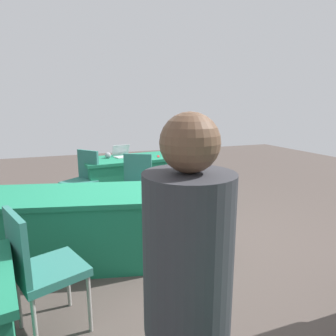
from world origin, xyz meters
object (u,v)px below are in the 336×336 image
at_px(table_foreground, 135,178).
at_px(chair_by_pillar, 39,265).
at_px(chair_tucked_right, 83,177).
at_px(yarn_ball, 108,155).
at_px(scissors_red, 158,156).
at_px(chair_aisle, 185,203).
at_px(person_presenter, 187,300).
at_px(chair_near_front, 200,175).
at_px(table_mid_left, 67,227).
at_px(laptop_silver, 123,155).
at_px(chair_tucked_left, 136,183).

bearing_deg(table_foreground, chair_by_pillar, 63.84).
bearing_deg(chair_tucked_right, yarn_ball, -85.69).
height_order(chair_tucked_right, chair_by_pillar, chair_by_pillar).
xyz_separation_m(yarn_ball, scissors_red, (-0.87, 0.15, -0.05)).
xyz_separation_m(chair_aisle, person_presenter, (0.88, 1.99, 0.34)).
distance_m(chair_aisle, scissors_red, 2.03).
height_order(chair_near_front, scissors_red, chair_near_front).
bearing_deg(person_presenter, table_foreground, 163.30).
xyz_separation_m(table_mid_left, chair_tucked_right, (-0.30, -1.49, 0.17)).
relative_size(chair_tucked_right, laptop_silver, 2.58).
bearing_deg(yarn_ball, person_presenter, 84.69).
bearing_deg(laptop_silver, person_presenter, 68.64).
distance_m(chair_tucked_right, person_presenter, 3.71).
bearing_deg(table_foreground, person_presenter, 78.43).
bearing_deg(chair_tucked_right, chair_by_pillar, 130.24).
relative_size(chair_near_front, chair_by_pillar, 1.01).
bearing_deg(table_foreground, yarn_ball, -7.28).
bearing_deg(chair_aisle, chair_tucked_right, -140.76).
bearing_deg(chair_tucked_right, scissors_red, -116.56).
bearing_deg(scissors_red, chair_by_pillar, -15.38).
height_order(chair_aisle, yarn_ball, chair_aisle).
relative_size(table_foreground, table_mid_left, 0.92).
bearing_deg(chair_aisle, chair_tucked_left, -157.75).
bearing_deg(table_foreground, chair_near_front, 131.99).
bearing_deg(chair_tucked_left, chair_by_pillar, 85.43).
height_order(chair_tucked_right, scissors_red, chair_tucked_right).
bearing_deg(chair_aisle, yarn_ball, -157.22).
height_order(chair_tucked_left, yarn_ball, chair_tucked_left).
relative_size(table_foreground, chair_aisle, 1.93).
bearing_deg(table_foreground, chair_tucked_left, 77.05).
bearing_deg(scissors_red, table_foreground, -85.24).
distance_m(table_foreground, chair_near_front, 1.25).
bearing_deg(chair_near_front, chair_aisle, -0.68).
bearing_deg(chair_by_pillar, chair_tucked_left, 128.14).
relative_size(table_mid_left, chair_tucked_right, 2.11).
relative_size(person_presenter, scissors_red, 9.04).
relative_size(table_mid_left, person_presenter, 1.25).
bearing_deg(yarn_ball, chair_near_front, 142.57).
distance_m(chair_near_front, scissors_red, 0.94).
bearing_deg(chair_by_pillar, table_mid_left, 147.96).
bearing_deg(table_mid_left, chair_by_pillar, 78.38).
bearing_deg(table_foreground, laptop_silver, -29.21).
height_order(chair_tucked_left, chair_aisle, chair_aisle).
height_order(chair_tucked_left, person_presenter, person_presenter).
distance_m(table_mid_left, chair_aisle, 1.30).
distance_m(table_foreground, laptop_silver, 0.46).
relative_size(table_mid_left, chair_near_front, 2.07).
bearing_deg(person_presenter, chair_tucked_right, 176.22).
bearing_deg(chair_near_front, chair_by_pillar, -15.24).
distance_m(laptop_silver, yarn_ball, 0.28).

